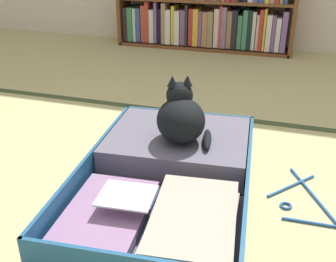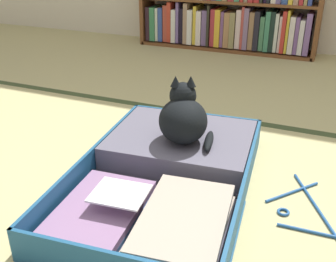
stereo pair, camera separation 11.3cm
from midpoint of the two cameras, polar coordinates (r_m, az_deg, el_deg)
The scene contains 6 objects.
ground_plane at distance 1.29m, azimuth -0.85°, elevation -13.42°, with size 10.00×10.00×0.00m, color tan.
tatami_border at distance 2.03m, azimuth 9.35°, elevation 1.87°, with size 4.80×0.05×0.00m.
bookshelf at distance 3.30m, azimuth 9.24°, elevation 17.43°, with size 1.41×0.25×0.75m.
open_suitcase at distance 1.48m, azimuth 2.64°, elevation -5.37°, with size 0.66×0.98×0.11m.
black_cat at distance 1.51m, azimuth 4.35°, elevation 1.85°, with size 0.26×0.27×0.25m.
clothes_hanger at distance 1.43m, azimuth 21.37°, elevation -10.60°, with size 0.30×0.40×0.01m.
Camera 2 is at (0.45, -0.89, 0.81)m, focal length 42.85 mm.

